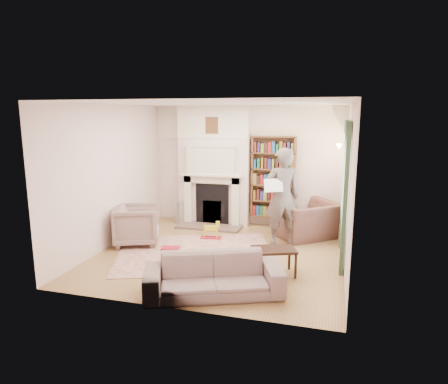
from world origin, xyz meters
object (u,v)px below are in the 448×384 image
(bookcase, at_px, (273,177))
(man_reading, at_px, (282,197))
(armchair_reading, at_px, (306,220))
(paraffin_heater, at_px, (180,212))
(sofa, at_px, (213,275))
(coffee_table, at_px, (273,262))
(rocking_horse, at_px, (211,230))
(armchair_left, at_px, (137,225))

(bookcase, relative_size, man_reading, 0.94)
(bookcase, bearing_deg, armchair_reading, -37.87)
(paraffin_heater, bearing_deg, sofa, -60.96)
(bookcase, relative_size, coffee_table, 2.64)
(bookcase, height_order, rocking_horse, bookcase)
(armchair_left, bearing_deg, sofa, -151.83)
(armchair_reading, xyz_separation_m, paraffin_heater, (-3.02, 0.31, -0.11))
(man_reading, xyz_separation_m, rocking_horse, (-1.48, -0.05, -0.79))
(sofa, relative_size, paraffin_heater, 3.65)
(bookcase, height_order, man_reading, bookcase)
(bookcase, distance_m, sofa, 3.91)
(bookcase, bearing_deg, sofa, -94.02)
(armchair_left, height_order, man_reading, man_reading)
(armchair_reading, height_order, man_reading, man_reading)
(coffee_table, distance_m, paraffin_heater, 3.65)
(armchair_reading, distance_m, sofa, 3.34)
(coffee_table, distance_m, rocking_horse, 2.19)
(man_reading, height_order, rocking_horse, man_reading)
(sofa, relative_size, coffee_table, 2.86)
(armchair_reading, bearing_deg, bookcase, -76.04)
(bookcase, distance_m, coffee_table, 3.02)
(coffee_table, xyz_separation_m, rocking_horse, (-1.57, 1.53, -0.03))
(sofa, relative_size, rocking_horse, 4.55)
(armchair_reading, relative_size, paraffin_heater, 2.17)
(armchair_left, height_order, paraffin_heater, armchair_left)
(armchair_left, relative_size, paraffin_heater, 1.59)
(sofa, height_order, man_reading, man_reading)
(armchair_reading, xyz_separation_m, armchair_left, (-3.28, -1.35, 0.01))
(man_reading, xyz_separation_m, coffee_table, (0.09, -1.59, -0.76))
(sofa, height_order, paraffin_heater, sofa)
(sofa, bearing_deg, paraffin_heater, 96.95)
(armchair_reading, height_order, paraffin_heater, armchair_reading)
(bookcase, distance_m, armchair_reading, 1.31)
(armchair_reading, xyz_separation_m, man_reading, (-0.45, -0.60, 0.60))
(bookcase, distance_m, paraffin_heater, 2.39)
(bookcase, height_order, armchair_reading, bookcase)
(man_reading, bearing_deg, sofa, 52.09)
(armchair_left, distance_m, sofa, 2.83)
(bookcase, xyz_separation_m, armchair_left, (-2.45, -2.00, -0.78))
(armchair_left, xyz_separation_m, paraffin_heater, (0.26, 1.67, -0.12))
(armchair_reading, distance_m, man_reading, 0.96)
(man_reading, height_order, coffee_table, man_reading)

